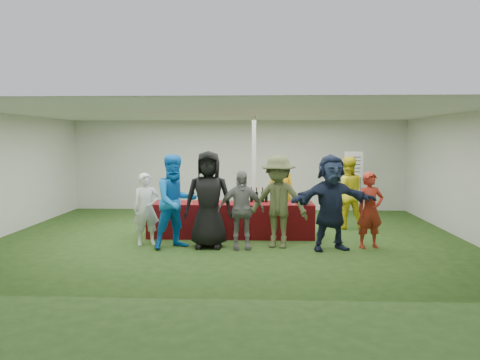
{
  "coord_description": "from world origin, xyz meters",
  "views": [
    {
      "loc": [
        0.65,
        -10.08,
        2.14
      ],
      "look_at": [
        0.21,
        0.06,
        1.25
      ],
      "focal_mm": 35.0,
      "sensor_mm": 36.0,
      "label": 1
    }
  ],
  "objects_px": {
    "staff_pourer": "(282,195)",
    "customer_3": "(241,210)",
    "customer_4": "(278,202)",
    "serving_table": "(231,220)",
    "customer_6": "(370,210)",
    "customer_5": "(331,202)",
    "customer_1": "(176,201)",
    "wine_list_sign": "(354,169)",
    "customer_0": "(146,209)",
    "dump_bucket": "(304,200)",
    "staff_back": "(347,193)",
    "customer_2": "(208,199)"
  },
  "relations": [
    {
      "from": "dump_bucket",
      "to": "customer_6",
      "type": "height_order",
      "value": "customer_6"
    },
    {
      "from": "staff_back",
      "to": "serving_table",
      "type": "bearing_deg",
      "value": 19.11
    },
    {
      "from": "customer_3",
      "to": "serving_table",
      "type": "bearing_deg",
      "value": 95.99
    },
    {
      "from": "wine_list_sign",
      "to": "customer_3",
      "type": "relative_size",
      "value": 1.17
    },
    {
      "from": "customer_1",
      "to": "customer_6",
      "type": "relative_size",
      "value": 1.23
    },
    {
      "from": "staff_back",
      "to": "customer_2",
      "type": "height_order",
      "value": "customer_2"
    },
    {
      "from": "customer_5",
      "to": "customer_6",
      "type": "bearing_deg",
      "value": -0.51
    },
    {
      "from": "staff_pourer",
      "to": "customer_1",
      "type": "height_order",
      "value": "customer_1"
    },
    {
      "from": "customer_0",
      "to": "customer_2",
      "type": "xyz_separation_m",
      "value": [
        1.29,
        -0.2,
        0.23
      ]
    },
    {
      "from": "wine_list_sign",
      "to": "customer_2",
      "type": "relative_size",
      "value": 0.94
    },
    {
      "from": "customer_4",
      "to": "customer_6",
      "type": "xyz_separation_m",
      "value": [
        1.8,
        0.03,
        -0.16
      ]
    },
    {
      "from": "customer_0",
      "to": "customer_3",
      "type": "xyz_separation_m",
      "value": [
        1.93,
        -0.28,
        0.04
      ]
    },
    {
      "from": "staff_pourer",
      "to": "customer_1",
      "type": "xyz_separation_m",
      "value": [
        -2.16,
        -1.87,
        0.09
      ]
    },
    {
      "from": "staff_pourer",
      "to": "customer_3",
      "type": "bearing_deg",
      "value": 64.76
    },
    {
      "from": "customer_3",
      "to": "customer_5",
      "type": "bearing_deg",
      "value": -7.5
    },
    {
      "from": "customer_1",
      "to": "customer_6",
      "type": "xyz_separation_m",
      "value": [
        3.81,
        0.16,
        -0.17
      ]
    },
    {
      "from": "customer_6",
      "to": "customer_5",
      "type": "bearing_deg",
      "value": 179.05
    },
    {
      "from": "dump_bucket",
      "to": "customer_5",
      "type": "distance_m",
      "value": 1.03
    },
    {
      "from": "serving_table",
      "to": "staff_back",
      "type": "distance_m",
      "value": 2.96
    },
    {
      "from": "serving_table",
      "to": "customer_5",
      "type": "bearing_deg",
      "value": -29.95
    },
    {
      "from": "staff_pourer",
      "to": "customer_3",
      "type": "height_order",
      "value": "staff_pourer"
    },
    {
      "from": "staff_pourer",
      "to": "customer_5",
      "type": "xyz_separation_m",
      "value": [
        0.86,
        -1.9,
        0.09
      ]
    },
    {
      "from": "serving_table",
      "to": "customer_6",
      "type": "bearing_deg",
      "value": -18.93
    },
    {
      "from": "customer_0",
      "to": "customer_4",
      "type": "height_order",
      "value": "customer_4"
    },
    {
      "from": "customer_4",
      "to": "serving_table",
      "type": "bearing_deg",
      "value": 149.53
    },
    {
      "from": "staff_pourer",
      "to": "staff_back",
      "type": "distance_m",
      "value": 1.6
    },
    {
      "from": "wine_list_sign",
      "to": "customer_6",
      "type": "distance_m",
      "value": 3.77
    },
    {
      "from": "customer_4",
      "to": "wine_list_sign",
      "type": "bearing_deg",
      "value": 73.78
    },
    {
      "from": "customer_6",
      "to": "customer_2",
      "type": "bearing_deg",
      "value": 166.98
    },
    {
      "from": "staff_back",
      "to": "customer_2",
      "type": "distance_m",
      "value": 3.76
    },
    {
      "from": "staff_back",
      "to": "customer_2",
      "type": "xyz_separation_m",
      "value": [
        -3.09,
        -2.13,
        0.09
      ]
    },
    {
      "from": "staff_back",
      "to": "dump_bucket",
      "type": "bearing_deg",
      "value": 46.16
    },
    {
      "from": "customer_5",
      "to": "staff_pourer",
      "type": "bearing_deg",
      "value": 99.84
    },
    {
      "from": "dump_bucket",
      "to": "customer_6",
      "type": "xyz_separation_m",
      "value": [
        1.22,
        -0.74,
        -0.09
      ]
    },
    {
      "from": "customer_0",
      "to": "customer_3",
      "type": "bearing_deg",
      "value": -33.25
    },
    {
      "from": "staff_back",
      "to": "customer_4",
      "type": "xyz_separation_m",
      "value": [
        -1.72,
        -2.06,
        0.05
      ]
    },
    {
      "from": "customer_3",
      "to": "customer_5",
      "type": "distance_m",
      "value": 1.75
    },
    {
      "from": "customer_5",
      "to": "dump_bucket",
      "type": "bearing_deg",
      "value": 100.2
    },
    {
      "from": "customer_2",
      "to": "customer_4",
      "type": "height_order",
      "value": "customer_2"
    },
    {
      "from": "staff_pourer",
      "to": "customer_5",
      "type": "height_order",
      "value": "customer_5"
    },
    {
      "from": "dump_bucket",
      "to": "customer_5",
      "type": "height_order",
      "value": "customer_5"
    },
    {
      "from": "customer_6",
      "to": "customer_3",
      "type": "bearing_deg",
      "value": 169.34
    },
    {
      "from": "customer_0",
      "to": "customer_1",
      "type": "height_order",
      "value": "customer_1"
    },
    {
      "from": "staff_back",
      "to": "customer_5",
      "type": "bearing_deg",
      "value": 69.86
    },
    {
      "from": "wine_list_sign",
      "to": "customer_0",
      "type": "relative_size",
      "value": 1.23
    },
    {
      "from": "customer_0",
      "to": "customer_4",
      "type": "distance_m",
      "value": 2.66
    },
    {
      "from": "customer_4",
      "to": "dump_bucket",
      "type": "bearing_deg",
      "value": 67.04
    },
    {
      "from": "wine_list_sign",
      "to": "customer_0",
      "type": "distance_m",
      "value": 6.08
    },
    {
      "from": "serving_table",
      "to": "customer_4",
      "type": "xyz_separation_m",
      "value": [
        0.99,
        -0.99,
        0.54
      ]
    },
    {
      "from": "dump_bucket",
      "to": "customer_3",
      "type": "bearing_deg",
      "value": -144.77
    }
  ]
}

